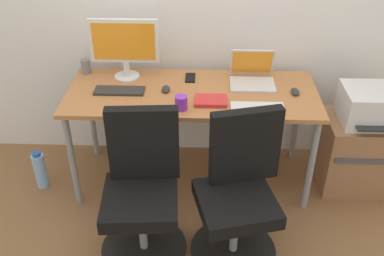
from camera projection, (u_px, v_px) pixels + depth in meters
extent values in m
plane|color=brown|center=(192.00, 178.00, 3.44)|extent=(5.28, 5.28, 0.00)
cube|color=#B77542|center=(192.00, 93.00, 3.04)|extent=(1.71, 0.69, 0.03)
cylinder|color=gray|center=(72.00, 161.00, 3.02)|extent=(0.04, 0.04, 0.73)
cylinder|color=gray|center=(311.00, 166.00, 2.97)|extent=(0.04, 0.04, 0.73)
cylinder|color=gray|center=(92.00, 116.00, 3.51)|extent=(0.04, 0.04, 0.73)
cylinder|color=gray|center=(297.00, 120.00, 3.47)|extent=(0.04, 0.04, 0.73)
cylinder|color=black|center=(144.00, 248.00, 2.83)|extent=(0.54, 0.54, 0.03)
cylinder|color=gray|center=(143.00, 227.00, 2.73)|extent=(0.05, 0.05, 0.34)
cube|color=black|center=(140.00, 201.00, 2.61)|extent=(0.47, 0.47, 0.09)
cube|color=black|center=(143.00, 144.00, 2.61)|extent=(0.42, 0.10, 0.48)
cylinder|color=black|center=(233.00, 250.00, 2.82)|extent=(0.54, 0.54, 0.03)
cylinder|color=gray|center=(234.00, 229.00, 2.72)|extent=(0.05, 0.05, 0.34)
cube|color=black|center=(236.00, 203.00, 2.60)|extent=(0.54, 0.54, 0.09)
cube|color=black|center=(245.00, 146.00, 2.59)|extent=(0.42, 0.17, 0.48)
cube|color=#996B47|center=(358.00, 153.00, 3.25)|extent=(0.53, 0.42, 0.56)
cube|color=#4C4C4C|center=(369.00, 161.00, 3.02)|extent=(0.47, 0.01, 0.04)
cube|color=silver|center=(370.00, 106.00, 3.03)|extent=(0.38, 0.34, 0.24)
cube|color=#262626|center=(377.00, 129.00, 2.90)|extent=(0.27, 0.06, 0.01)
cylinder|color=#8CBFF2|center=(40.00, 171.00, 3.29)|extent=(0.09, 0.09, 0.28)
cylinder|color=#2D59B2|center=(36.00, 154.00, 3.21)|extent=(0.06, 0.06, 0.03)
cylinder|color=silver|center=(127.00, 76.00, 3.21)|extent=(0.18, 0.18, 0.01)
cylinder|color=silver|center=(126.00, 69.00, 3.18)|extent=(0.04, 0.04, 0.11)
cube|color=silver|center=(124.00, 41.00, 3.06)|extent=(0.48, 0.03, 0.31)
cube|color=orange|center=(124.00, 42.00, 3.05)|extent=(0.43, 0.00, 0.26)
cube|color=silver|center=(252.00, 85.00, 3.09)|extent=(0.31, 0.22, 0.02)
cube|color=silver|center=(252.00, 62.00, 3.15)|extent=(0.31, 0.06, 0.21)
cube|color=orange|center=(252.00, 62.00, 3.14)|extent=(0.28, 0.05, 0.17)
cube|color=#2D2D2D|center=(119.00, 91.00, 3.02)|extent=(0.34, 0.12, 0.02)
cube|color=silver|center=(257.00, 107.00, 2.83)|extent=(0.34, 0.12, 0.02)
ellipsoid|color=#2D2D2D|center=(166.00, 89.00, 3.03)|extent=(0.06, 0.10, 0.03)
ellipsoid|color=#2D2D2D|center=(295.00, 92.00, 2.99)|extent=(0.06, 0.10, 0.03)
cylinder|color=purple|center=(181.00, 103.00, 2.81)|extent=(0.08, 0.08, 0.09)
cylinder|color=slate|center=(86.00, 66.00, 3.24)|extent=(0.07, 0.07, 0.10)
cube|color=black|center=(190.00, 78.00, 3.19)|extent=(0.07, 0.14, 0.01)
cube|color=red|center=(211.00, 101.00, 2.90)|extent=(0.21, 0.15, 0.03)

